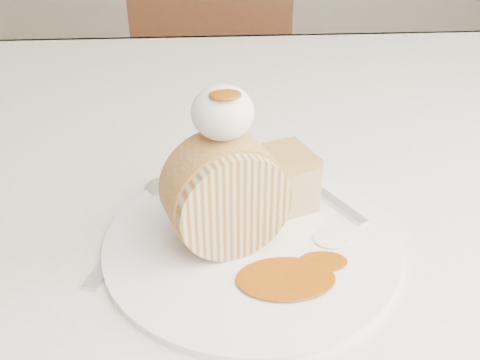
{
  "coord_description": "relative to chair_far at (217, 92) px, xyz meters",
  "views": [
    {
      "loc": [
        -0.08,
        -0.41,
        1.09
      ],
      "look_at": [
        -0.06,
        0.0,
        0.82
      ],
      "focal_mm": 40.0,
      "sensor_mm": 36.0,
      "label": 1
    }
  ],
  "objects": [
    {
      "name": "table",
      "position": [
        0.06,
        -0.79,
        0.18
      ],
      "size": [
        1.4,
        0.9,
        0.75
      ],
      "color": "white",
      "rests_on": "ground"
    },
    {
      "name": "chair_far",
      "position": [
        0.0,
        0.0,
        0.0
      ],
      "size": [
        0.44,
        0.44,
        0.84
      ],
      "rotation": [
        0.0,
        0.0,
        3.02
      ],
      "color": "brown",
      "rests_on": "ground"
    },
    {
      "name": "plate",
      "position": [
        0.02,
        -1.0,
        0.27
      ],
      "size": [
        0.37,
        0.37,
        0.01
      ],
      "primitive_type": "cylinder",
      "rotation": [
        0.0,
        0.0,
        0.37
      ],
      "color": "white",
      "rests_on": "table"
    },
    {
      "name": "roulade_slice",
      "position": [
        -0.01,
        -1.0,
        0.33
      ],
      "size": [
        0.12,
        0.09,
        0.11
      ],
      "primitive_type": "cylinder",
      "rotation": [
        1.57,
        0.0,
        0.33
      ],
      "color": "#CCBF8E",
      "rests_on": "plate"
    },
    {
      "name": "cake_chunk",
      "position": [
        0.05,
        -0.94,
        0.3
      ],
      "size": [
        0.08,
        0.08,
        0.05
      ],
      "primitive_type": "cube",
      "rotation": [
        0.0,
        0.0,
        0.37
      ],
      "color": "tan",
      "rests_on": "plate"
    },
    {
      "name": "whipped_cream",
      "position": [
        -0.01,
        -0.99,
        0.41
      ],
      "size": [
        0.05,
        0.05,
        0.05
      ],
      "primitive_type": "ellipsoid",
      "color": "white",
      "rests_on": "roulade_slice"
    },
    {
      "name": "caramel_drizzle",
      "position": [
        -0.01,
        -1.0,
        0.43
      ],
      "size": [
        0.03,
        0.02,
        0.01
      ],
      "primitive_type": "ellipsoid",
      "color": "#8A4205",
      "rests_on": "whipped_cream"
    },
    {
      "name": "caramel_pool",
      "position": [
        0.04,
        -1.06,
        0.28
      ],
      "size": [
        0.1,
        0.09,
        0.0
      ],
      "primitive_type": null,
      "rotation": [
        0.0,
        0.0,
        0.37
      ],
      "color": "#8A4205",
      "rests_on": "plate"
    },
    {
      "name": "fork",
      "position": [
        0.1,
        -0.93,
        0.28
      ],
      "size": [
        0.1,
        0.16,
        0.0
      ],
      "primitive_type": "cube",
      "rotation": [
        0.0,
        0.0,
        0.5
      ],
      "color": "silver",
      "rests_on": "plate"
    },
    {
      "name": "spoon",
      "position": [
        -0.11,
        -0.99,
        0.27
      ],
      "size": [
        0.08,
        0.17,
        0.0
      ],
      "primitive_type": "cube",
      "rotation": [
        0.0,
        0.0,
        -0.31
      ],
      "color": "silver",
      "rests_on": "table"
    }
  ]
}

